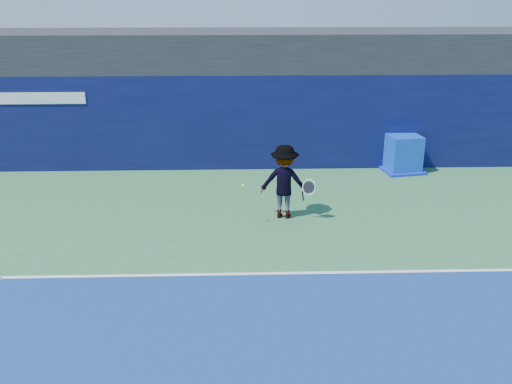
{
  "coord_description": "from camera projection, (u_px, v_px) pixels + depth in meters",
  "views": [
    {
      "loc": [
        -0.07,
        -7.47,
        5.7
      ],
      "look_at": [
        0.32,
        5.2,
        1.0
      ],
      "focal_mm": 40.0,
      "sensor_mm": 36.0,
      "label": 1
    }
  ],
  "objects": [
    {
      "name": "ground",
      "position": [
        246.0,
        366.0,
        8.99
      ],
      "size": [
        80.0,
        80.0,
        0.0
      ],
      "primitive_type": "plane",
      "color": "#326F40",
      "rests_on": "ground"
    },
    {
      "name": "baseline",
      "position": [
        244.0,
        274.0,
        11.79
      ],
      "size": [
        24.0,
        0.1,
        0.01
      ],
      "primitive_type": "cube",
      "color": "white",
      "rests_on": "ground"
    },
    {
      "name": "stadium_band",
      "position": [
        240.0,
        50.0,
        18.51
      ],
      "size": [
        36.0,
        3.0,
        1.2
      ],
      "primitive_type": "cube",
      "color": "black",
      "rests_on": "back_wall_assembly"
    },
    {
      "name": "back_wall_assembly",
      "position": [
        241.0,
        120.0,
        18.3
      ],
      "size": [
        36.0,
        1.03,
        3.0
      ],
      "color": "#0B0F3D",
      "rests_on": "ground"
    },
    {
      "name": "equipment_cart",
      "position": [
        402.0,
        155.0,
        18.07
      ],
      "size": [
        1.4,
        1.4,
        1.17
      ],
      "color": "#0D3ABB",
      "rests_on": "ground"
    },
    {
      "name": "tennis_player",
      "position": [
        284.0,
        182.0,
        14.37
      ],
      "size": [
        1.44,
        0.93,
        1.9
      ],
      "color": "white",
      "rests_on": "ground"
    },
    {
      "name": "tennis_ball",
      "position": [
        243.0,
        185.0,
        13.73
      ],
      "size": [
        0.07,
        0.07,
        0.07
      ],
      "color": "#C1F11A",
      "rests_on": "ground"
    }
  ]
}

